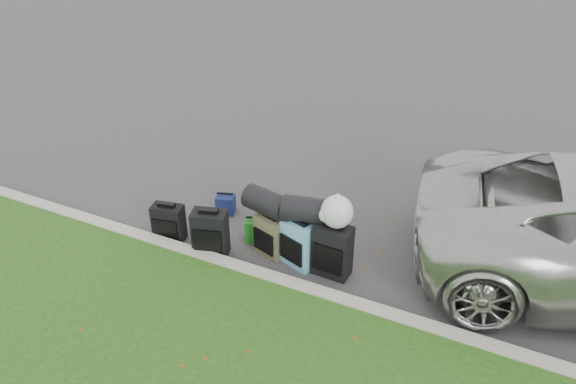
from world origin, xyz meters
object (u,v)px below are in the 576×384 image
at_px(suitcase_large_black_right, 332,251).
at_px(tote_navy, 226,204).
at_px(suitcase_teal, 299,243).
at_px(suitcase_small_black, 169,223).
at_px(tote_green, 255,230).
at_px(suitcase_large_black_left, 210,233).
at_px(suitcase_olive, 271,235).

height_order(suitcase_large_black_right, tote_navy, suitcase_large_black_right).
relative_size(suitcase_teal, tote_navy, 2.22).
distance_m(suitcase_small_black, tote_green, 1.14).
height_order(suitcase_large_black_left, tote_navy, suitcase_large_black_left).
height_order(suitcase_large_black_left, suitcase_teal, suitcase_large_black_left).
relative_size(suitcase_large_black_left, suitcase_olive, 1.15).
bearing_deg(tote_green, tote_navy, 128.43).
distance_m(suitcase_small_black, tote_navy, 0.94).
relative_size(suitcase_olive, tote_green, 1.81).
relative_size(suitcase_large_black_left, suitcase_large_black_right, 0.93).
distance_m(suitcase_olive, tote_navy, 1.17).
bearing_deg(suitcase_large_black_right, tote_navy, 164.20).
distance_m(suitcase_large_black_left, suitcase_olive, 0.76).
bearing_deg(suitcase_olive, tote_green, 168.79).
bearing_deg(tote_green, suitcase_large_black_left, -145.94).
distance_m(suitcase_large_black_right, tote_green, 1.21).
relative_size(suitcase_large_black_left, suitcase_teal, 1.02).
bearing_deg(suitcase_large_black_left, suitcase_small_black, 159.43).
bearing_deg(suitcase_large_black_left, suitcase_olive, 10.11).
height_order(suitcase_large_black_left, suitcase_large_black_right, suitcase_large_black_right).
xyz_separation_m(suitcase_large_black_left, tote_navy, (-0.34, 0.91, -0.17)).
relative_size(suitcase_small_black, suitcase_teal, 0.83).
height_order(suitcase_large_black_left, suitcase_olive, suitcase_large_black_left).
bearing_deg(tote_navy, suitcase_small_black, -129.15).
distance_m(suitcase_small_black, suitcase_olive, 1.38).
relative_size(suitcase_large_black_right, tote_green, 2.24).
height_order(suitcase_small_black, suitcase_olive, suitcase_olive).
bearing_deg(suitcase_large_black_left, tote_green, 39.44).
height_order(suitcase_small_black, suitcase_large_black_left, suitcase_large_black_left).
xyz_separation_m(suitcase_teal, tote_navy, (-1.43, 0.61, -0.17)).
bearing_deg(tote_navy, suitcase_olive, -47.36).
xyz_separation_m(suitcase_olive, suitcase_large_black_right, (0.85, -0.04, 0.06)).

